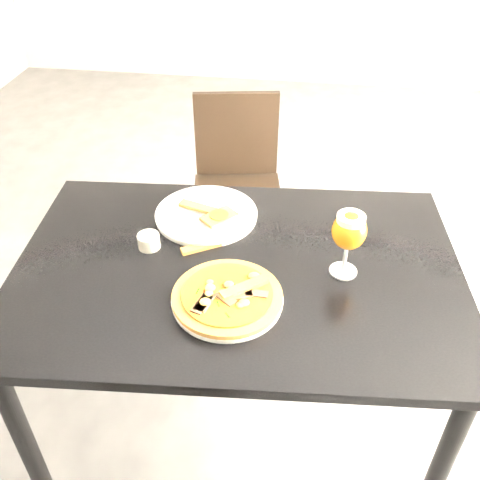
# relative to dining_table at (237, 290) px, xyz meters

# --- Properties ---
(ground) EXTENTS (6.00, 6.00, 0.00)m
(ground) POSITION_rel_dining_table_xyz_m (0.14, 0.30, -0.66)
(ground) COLOR #4B4B4D
(ground) RESTS_ON ground
(dining_table) EXTENTS (1.26, 0.89, 0.75)m
(dining_table) POSITION_rel_dining_table_xyz_m (0.00, 0.00, 0.00)
(dining_table) COLOR black
(dining_table) RESTS_ON ground
(chair_far) EXTENTS (0.44, 0.44, 0.82)m
(chair_far) POSITION_rel_dining_table_xyz_m (-0.13, 0.90, -0.21)
(chair_far) COLOR black
(chair_far) RESTS_ON ground
(plate_main) EXTENTS (0.35, 0.35, 0.01)m
(plate_main) POSITION_rel_dining_table_xyz_m (-0.00, -0.14, 0.10)
(plate_main) COLOR white
(plate_main) RESTS_ON dining_table
(pizza) EXTENTS (0.27, 0.27, 0.03)m
(pizza) POSITION_rel_dining_table_xyz_m (-0.00, -0.14, 0.11)
(pizza) COLOR brown
(pizza) RESTS_ON plate_main
(plate_second) EXTENTS (0.40, 0.40, 0.02)m
(plate_second) POSITION_rel_dining_table_xyz_m (-0.13, 0.21, 0.10)
(plate_second) COLOR white
(plate_second) RESTS_ON dining_table
(crust_scraps) EXTENTS (0.19, 0.13, 0.01)m
(crust_scraps) POSITION_rel_dining_table_xyz_m (-0.11, 0.20, 0.11)
(crust_scraps) COLOR brown
(crust_scraps) RESTS_ON plate_second
(loose_crust) EXTENTS (0.12, 0.08, 0.01)m
(loose_crust) POSITION_rel_dining_table_xyz_m (-0.11, 0.06, 0.09)
(loose_crust) COLOR brown
(loose_crust) RESTS_ON dining_table
(sauce_cup) EXTENTS (0.06, 0.06, 0.04)m
(sauce_cup) POSITION_rel_dining_table_xyz_m (-0.26, 0.05, 0.11)
(sauce_cup) COLOR #B8B6A6
(sauce_cup) RESTS_ON dining_table
(beer_glass) EXTENTS (0.09, 0.09, 0.19)m
(beer_glass) POSITION_rel_dining_table_xyz_m (0.28, 0.01, 0.22)
(beer_glass) COLOR #B0B4B9
(beer_glass) RESTS_ON dining_table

